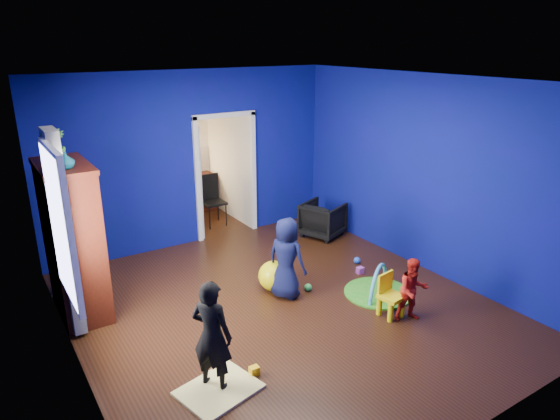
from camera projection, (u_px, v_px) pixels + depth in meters
floor at (283, 308)px, 6.55m from camera, size 5.00×5.50×0.01m
ceiling at (283, 81)px, 5.60m from camera, size 5.00×5.50×0.01m
wall_back at (192, 160)px, 8.26m from camera, size 5.00×0.02×2.90m
wall_front at (475, 295)px, 3.89m from camera, size 5.00×0.02×2.90m
wall_left at (65, 247)px, 4.80m from camera, size 0.02×5.50×2.90m
wall_right at (425, 175)px, 7.36m from camera, size 0.02×5.50×2.90m
alcove at (204, 157)px, 9.33m from camera, size 1.00×1.75×2.50m
armchair at (323, 219)px, 8.86m from camera, size 0.88×0.86×0.62m
child_black at (212, 336)px, 4.89m from camera, size 0.48×0.51×1.18m
child_navy at (286, 258)px, 6.67m from camera, size 0.56×0.65×1.13m
toddler_red at (413, 290)px, 6.15m from camera, size 0.49×0.44×0.82m
vase at (66, 160)px, 5.58m from camera, size 0.22×0.22×0.19m
potted_plant at (56, 145)px, 5.96m from camera, size 0.27×0.27×0.37m
tv_armoire at (73, 241)px, 6.17m from camera, size 0.58×1.14×1.96m
crt_tv at (76, 237)px, 6.18m from camera, size 0.46×0.70×0.54m
yellow_blanket at (219, 390)px, 5.00m from camera, size 0.87×0.75×0.03m
hopper_ball at (273, 276)px, 6.96m from camera, size 0.43×0.43×0.43m
kid_chair at (391, 298)px, 6.29m from camera, size 0.32×0.32×0.50m
play_mat at (378, 293)px, 6.91m from camera, size 0.93×0.93×0.02m
toy_arch at (378, 292)px, 6.91m from camera, size 0.73×0.48×0.83m
window_left at (59, 226)px, 5.05m from camera, size 0.03×0.95×1.55m
curtain at (64, 234)px, 5.64m from camera, size 0.14×0.42×2.40m
doorway at (226, 178)px, 8.70m from camera, size 1.16×0.10×2.10m
study_desk at (193, 193)px, 10.12m from camera, size 0.88×0.44×0.75m
desk_monitor at (189, 165)px, 10.03m from camera, size 0.40×0.05×0.32m
desk_lamp at (177, 168)px, 9.84m from camera, size 0.14×0.14×0.14m
folding_chair at (213, 202)px, 9.33m from camera, size 0.40×0.40×0.92m
book_shelf at (186, 111)px, 9.67m from camera, size 0.88×0.24×0.04m
toy_0 at (385, 283)px, 7.11m from camera, size 0.10×0.08×0.10m
toy_1 at (357, 260)px, 7.83m from camera, size 0.11×0.11×0.11m
toy_2 at (254, 371)px, 5.22m from camera, size 0.10×0.08×0.10m
toy_3 at (308, 287)px, 6.98m from camera, size 0.11×0.11×0.11m
toy_4 at (360, 270)px, 7.49m from camera, size 0.10×0.08×0.10m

